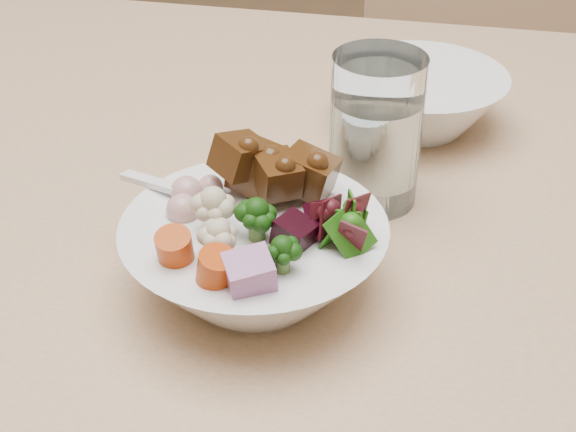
% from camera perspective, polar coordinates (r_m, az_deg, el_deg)
% --- Properties ---
extents(dining_table, '(1.91, 1.31, 0.82)m').
position_cam_1_polar(dining_table, '(0.69, 16.81, -8.96)').
color(dining_table, tan).
rests_on(dining_table, ground).
extents(chair_far, '(0.49, 0.49, 0.89)m').
position_cam_1_polar(chair_far, '(1.39, 13.00, 3.45)').
color(chair_far, tan).
rests_on(chair_far, ground).
extents(food_bowl, '(0.19, 0.19, 0.10)m').
position_cam_1_polar(food_bowl, '(0.57, -2.20, -2.53)').
color(food_bowl, white).
rests_on(food_bowl, dining_table).
extents(soup_spoon, '(0.09, 0.04, 0.02)m').
position_cam_1_polar(soup_spoon, '(0.59, -7.77, 1.22)').
color(soup_spoon, white).
rests_on(soup_spoon, food_bowl).
extents(water_glass, '(0.07, 0.07, 0.13)m').
position_cam_1_polar(water_glass, '(0.66, 6.21, 5.61)').
color(water_glass, white).
rests_on(water_glass, dining_table).
extents(side_bowl, '(0.17, 0.17, 0.06)m').
position_cam_1_polar(side_bowl, '(0.79, 9.31, 8.13)').
color(side_bowl, white).
rests_on(side_bowl, dining_table).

